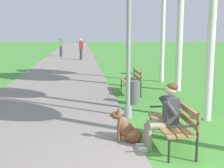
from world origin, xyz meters
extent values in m
plane|color=#478E38|center=(0.00, 0.00, 0.00)|extent=(120.00, 120.00, 0.00)
cube|color=gray|center=(-2.33, 24.00, 0.02)|extent=(4.08, 60.00, 0.04)
cube|color=olive|center=(0.08, 0.86, 0.45)|extent=(0.14, 1.50, 0.04)
cube|color=olive|center=(0.25, 0.86, 0.45)|extent=(0.14, 1.50, 0.04)
cube|color=olive|center=(0.43, 0.86, 0.45)|extent=(0.14, 1.50, 0.04)
cube|color=olive|center=(0.53, 0.86, 0.59)|extent=(0.04, 1.50, 0.11)
cube|color=olive|center=(0.53, 0.86, 0.77)|extent=(0.04, 1.50, 0.11)
cylinder|color=#2D2B28|center=(0.05, 1.55, 0.23)|extent=(0.04, 0.04, 0.45)
cylinder|color=#2D2B28|center=(0.53, 1.55, 0.43)|extent=(0.04, 0.04, 0.85)
cube|color=#2D2B28|center=(0.25, 1.55, 0.63)|extent=(0.45, 0.04, 0.03)
cylinder|color=#2D2B28|center=(0.05, 0.17, 0.23)|extent=(0.04, 0.04, 0.45)
cylinder|color=#2D2B28|center=(0.53, 0.17, 0.43)|extent=(0.04, 0.04, 0.85)
cube|color=#2D2B28|center=(0.25, 0.17, 0.63)|extent=(0.45, 0.04, 0.03)
cube|color=olive|center=(0.13, 6.01, 0.45)|extent=(0.14, 1.50, 0.04)
cube|color=olive|center=(0.30, 6.01, 0.45)|extent=(0.14, 1.50, 0.04)
cube|color=olive|center=(0.48, 6.01, 0.45)|extent=(0.14, 1.50, 0.04)
cube|color=olive|center=(0.58, 6.01, 0.59)|extent=(0.04, 1.50, 0.11)
cube|color=olive|center=(0.58, 6.01, 0.77)|extent=(0.04, 1.50, 0.11)
cylinder|color=#2D2B28|center=(0.10, 6.70, 0.23)|extent=(0.04, 0.04, 0.45)
cylinder|color=#2D2B28|center=(0.58, 6.70, 0.43)|extent=(0.04, 0.04, 0.85)
cube|color=#2D2B28|center=(0.30, 6.70, 0.63)|extent=(0.45, 0.04, 0.03)
cylinder|color=#2D2B28|center=(0.10, 5.32, 0.23)|extent=(0.04, 0.04, 0.45)
cylinder|color=#2D2B28|center=(0.58, 5.32, 0.43)|extent=(0.04, 0.04, 0.85)
cube|color=#2D2B28|center=(0.30, 5.32, 0.63)|extent=(0.45, 0.04, 0.03)
cylinder|color=gray|center=(0.04, 0.91, 0.47)|extent=(0.42, 0.14, 0.14)
cylinder|color=gray|center=(-0.17, 0.91, 0.24)|extent=(0.11, 0.11, 0.47)
cube|color=silver|center=(-0.25, 0.91, 0.04)|extent=(0.24, 0.09, 0.07)
cylinder|color=gray|center=(0.04, 0.71, 0.47)|extent=(0.42, 0.14, 0.14)
cylinder|color=gray|center=(-0.17, 0.71, 0.24)|extent=(0.11, 0.11, 0.47)
cube|color=silver|center=(-0.25, 0.71, 0.04)|extent=(0.24, 0.09, 0.07)
cube|color=#3F3F42|center=(0.25, 0.81, 0.73)|extent=(0.22, 0.36, 0.52)
cylinder|color=#3F3F42|center=(0.19, 1.01, 0.83)|extent=(0.25, 0.09, 0.30)
cylinder|color=#3F3F42|center=(0.19, 0.61, 0.83)|extent=(0.25, 0.09, 0.30)
sphere|color=tan|center=(0.23, 0.81, 1.13)|extent=(0.21, 0.21, 0.21)
ellipsoid|color=#472D19|center=(0.26, 0.81, 1.18)|extent=(0.22, 0.23, 0.14)
ellipsoid|color=brown|center=(-0.39, 1.12, 0.16)|extent=(0.42, 0.37, 0.32)
ellipsoid|color=brown|center=(-0.54, 1.16, 0.29)|extent=(0.54, 0.35, 0.48)
ellipsoid|color=#4C2D19|center=(-0.49, 1.14, 0.32)|extent=(0.39, 0.28, 0.27)
cylinder|color=brown|center=(-0.65, 1.25, 0.19)|extent=(0.06, 0.06, 0.38)
cylinder|color=brown|center=(-0.68, 1.14, 0.19)|extent=(0.06, 0.06, 0.38)
cylinder|color=brown|center=(-0.64, 1.19, 0.43)|extent=(0.15, 0.19, 0.19)
ellipsoid|color=brown|center=(-0.72, 1.21, 0.56)|extent=(0.25, 0.19, 0.16)
cone|color=#4C2D19|center=(-0.82, 1.24, 0.55)|extent=(0.12, 0.11, 0.09)
cone|color=#4C2D19|center=(-0.67, 1.24, 0.66)|extent=(0.06, 0.06, 0.09)
cone|color=#4C2D19|center=(-0.69, 1.16, 0.66)|extent=(0.06, 0.06, 0.09)
cylinder|color=brown|center=(-0.20, 1.06, 0.03)|extent=(0.28, 0.12, 0.04)
cylinder|color=gray|center=(-0.22, 2.95, 0.15)|extent=(0.20, 0.20, 0.30)
cylinder|color=gray|center=(-0.22, 2.95, 2.12)|extent=(0.11, 0.11, 4.24)
cylinder|color=silver|center=(1.71, 2.55, 2.31)|extent=(0.19, 0.19, 4.62)
cylinder|color=silver|center=(2.17, 6.36, 2.32)|extent=(0.23, 0.23, 4.65)
cylinder|color=silver|center=(2.11, 8.48, 2.10)|extent=(0.19, 0.19, 4.19)
cylinder|color=#515156|center=(0.19, 4.46, 0.35)|extent=(0.36, 0.36, 0.70)
cylinder|color=#383842|center=(-1.38, 19.03, 0.44)|extent=(0.22, 0.22, 0.88)
cube|color=maroon|center=(-1.38, 19.03, 1.16)|extent=(0.32, 0.20, 0.56)
sphere|color=beige|center=(-1.38, 19.03, 1.55)|extent=(0.20, 0.20, 0.20)
cylinder|color=#383842|center=(-3.10, 22.33, 0.44)|extent=(0.22, 0.22, 0.88)
cube|color=#6B7F5B|center=(-3.10, 22.33, 1.16)|extent=(0.32, 0.20, 0.56)
sphere|color=#A37556|center=(-3.10, 22.33, 1.55)|extent=(0.20, 0.20, 0.20)
camera|label=1|loc=(-1.39, -4.59, 2.19)|focal=49.33mm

